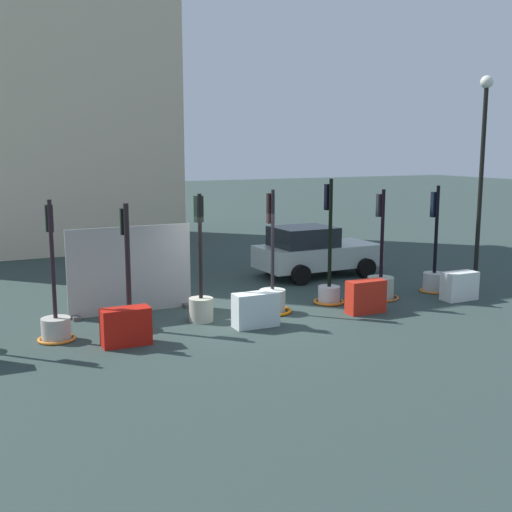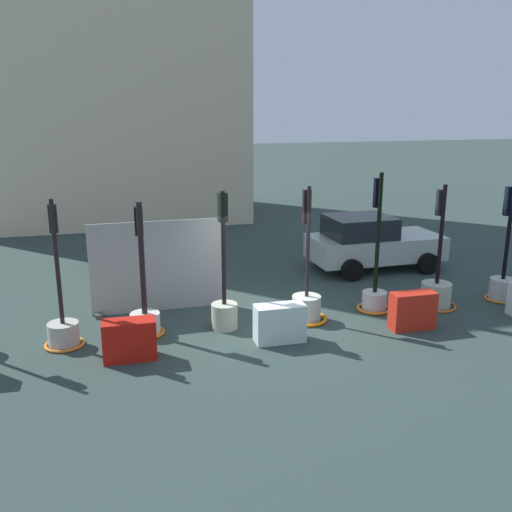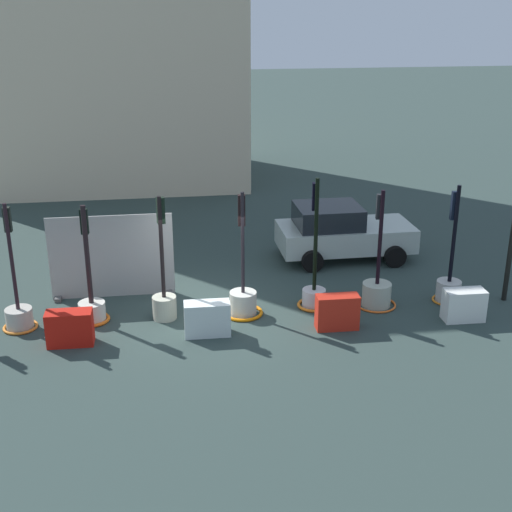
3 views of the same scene
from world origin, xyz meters
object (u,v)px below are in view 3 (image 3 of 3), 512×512
traffic_light_2 (91,301)px  traffic_light_7 (449,281)px  construction_barrier_3 (337,312)px  car_silver_hatchback (341,232)px  traffic_light_1 (18,310)px  traffic_light_6 (377,289)px  traffic_light_5 (314,286)px  traffic_light_4 (243,297)px  traffic_light_3 (164,293)px  construction_barrier_1 (70,328)px  construction_barrier_2 (207,319)px  construction_barrier_4 (464,305)px

traffic_light_2 → traffic_light_7: bearing=-0.7°
construction_barrier_3 → car_silver_hatchback: car_silver_hatchback is taller
traffic_light_1 → traffic_light_6: (8.66, 0.05, -0.01)m
traffic_light_6 → traffic_light_2: bearing=179.1°
traffic_light_5 → traffic_light_4: bearing=-173.8°
traffic_light_3 → traffic_light_4: size_ratio=0.99×
traffic_light_1 → traffic_light_4: size_ratio=0.98×
traffic_light_2 → construction_barrier_1: size_ratio=2.82×
car_silver_hatchback → traffic_light_2: bearing=-154.3°
traffic_light_1 → traffic_light_6: bearing=0.4°
traffic_light_7 → construction_barrier_2: (-6.22, -1.00, -0.14)m
traffic_light_5 → construction_barrier_1: (-5.82, -1.22, -0.15)m
traffic_light_3 → construction_barrier_3: bearing=-16.0°
traffic_light_1 → traffic_light_5: (7.09, 0.22, 0.08)m
construction_barrier_1 → traffic_light_4: bearing=14.3°
traffic_light_4 → car_silver_hatchback: size_ratio=0.78×
traffic_light_3 → car_silver_hatchback: (5.25, 3.44, 0.15)m
traffic_light_2 → construction_barrier_4: bearing=-7.8°
traffic_light_4 → traffic_light_7: traffic_light_4 is taller
traffic_light_7 → construction_barrier_3: size_ratio=3.06×
traffic_light_3 → traffic_light_4: bearing=-1.6°
traffic_light_2 → construction_barrier_2: (2.67, -1.11, -0.11)m
traffic_light_1 → construction_barrier_2: traffic_light_1 is taller
traffic_light_1 → construction_barrier_4: traffic_light_1 is taller
construction_barrier_2 → traffic_light_2: bearing=157.4°
construction_barrier_1 → construction_barrier_4: construction_barrier_1 is taller
traffic_light_3 → car_silver_hatchback: size_ratio=0.77×
construction_barrier_2 → car_silver_hatchback: car_silver_hatchback is taller
construction_barrier_3 → construction_barrier_4: size_ratio=1.02×
traffic_light_6 → traffic_light_7: 1.89m
traffic_light_3 → construction_barrier_1: 2.38m
traffic_light_2 → construction_barrier_3: (5.70, -1.23, -0.09)m
traffic_light_3 → construction_barrier_1: (-2.11, -1.07, -0.26)m
traffic_light_1 → construction_barrier_2: 4.43m
traffic_light_3 → traffic_light_6: (5.28, -0.02, -0.20)m
traffic_light_5 → construction_barrier_1: 5.95m
traffic_light_4 → construction_barrier_4: traffic_light_4 is taller
traffic_light_1 → traffic_light_6: 8.66m
traffic_light_1 → construction_barrier_2: bearing=-12.4°
construction_barrier_3 → traffic_light_6: bearing=40.7°
traffic_light_5 → traffic_light_3: bearing=-177.8°
traffic_light_2 → construction_barrier_1: 1.23m
traffic_light_2 → construction_barrier_1: bearing=-108.5°
traffic_light_7 → car_silver_hatchback: size_ratio=0.77×
traffic_light_6 → construction_barrier_4: (1.82, -1.11, -0.07)m
traffic_light_6 → construction_barrier_2: bearing=-166.9°
traffic_light_6 → construction_barrier_2: traffic_light_6 is taller
traffic_light_6 → construction_barrier_4: bearing=-31.3°
traffic_light_7 → construction_barrier_3: 3.38m
traffic_light_2 → construction_barrier_3: 5.83m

